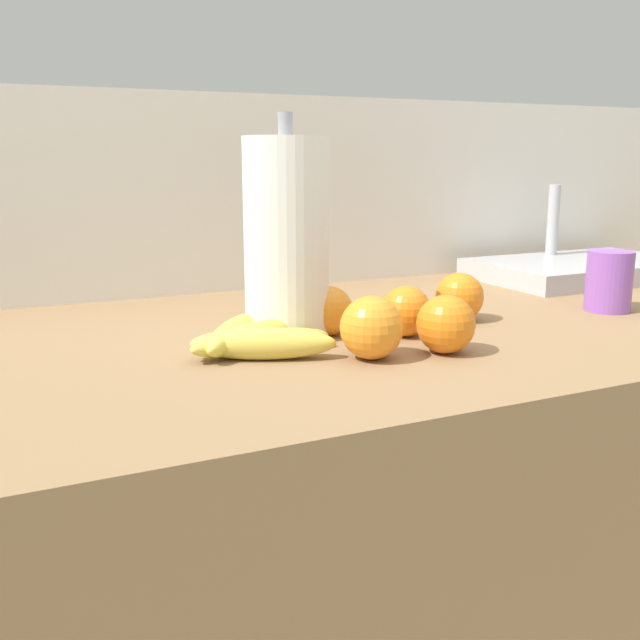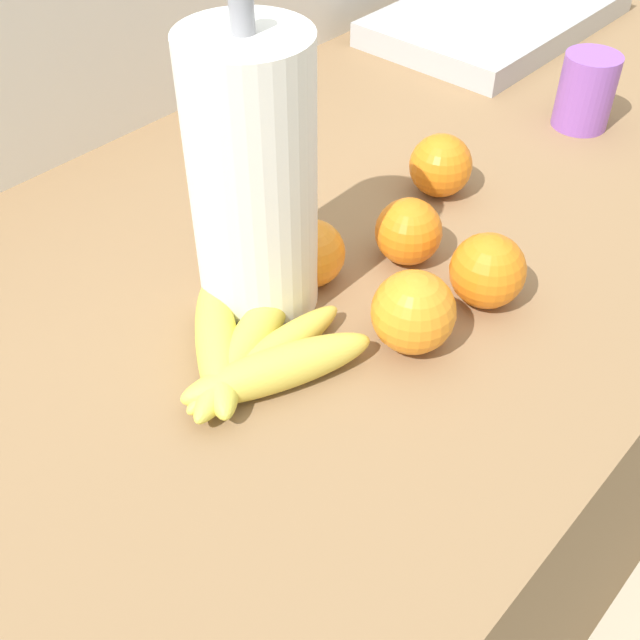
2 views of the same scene
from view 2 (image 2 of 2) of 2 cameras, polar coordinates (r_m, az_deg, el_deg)
name	(u,v)px [view 2 (image 2 of 2)]	position (r m, az deg, el deg)	size (l,w,h in m)	color
ground_plane	(377,592)	(1.66, 4.15, -19.12)	(6.00, 6.00, 0.00)	beige
counter	(391,443)	(1.27, 5.21, -8.87)	(1.73, 0.72, 0.95)	olive
wall_back	(215,254)	(1.34, -7.66, 4.76)	(2.13, 0.06, 1.30)	silver
banana_bunch	(252,352)	(0.70, -4.97, -2.34)	(0.21, 0.20, 0.04)	#E1C84C
orange_center	(441,166)	(0.93, 8.77, 11.04)	(0.07, 0.07, 0.07)	orange
orange_right	(409,232)	(0.82, 6.46, 6.41)	(0.07, 0.07, 0.07)	orange
orange_back_left	(311,253)	(0.78, -0.65, 4.88)	(0.07, 0.07, 0.07)	orange
orange_front	(413,312)	(0.71, 6.81, 0.57)	(0.08, 0.08, 0.08)	orange
orange_back_right	(488,271)	(0.78, 12.09, 3.52)	(0.07, 0.07, 0.07)	orange
paper_towel_roll	(253,181)	(0.71, -4.89, 10.01)	(0.11, 0.11, 0.30)	white
sink_basin	(496,15)	(1.39, 12.71, 20.81)	(0.43, 0.26, 0.18)	#B7BABF
mug	(586,91)	(1.11, 18.79, 15.48)	(0.07, 0.07, 0.10)	#9356BF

